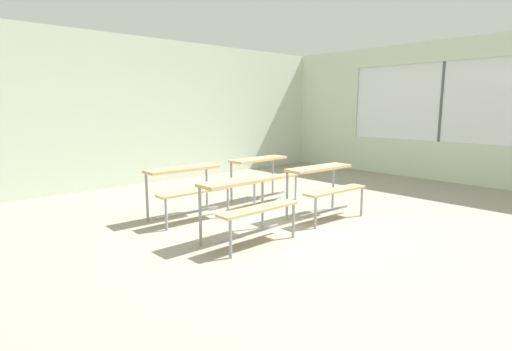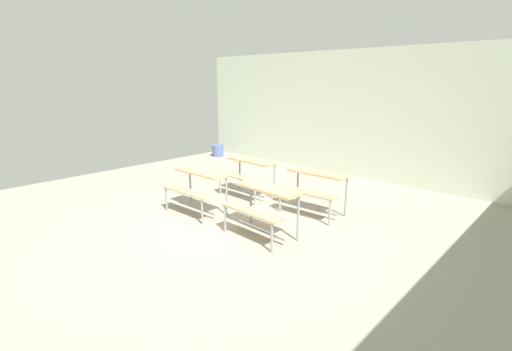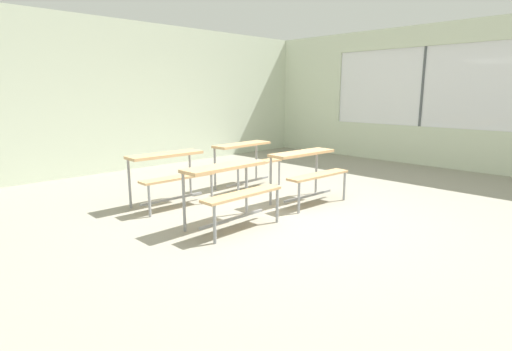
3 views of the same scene
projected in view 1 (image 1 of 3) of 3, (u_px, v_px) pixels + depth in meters
ground at (303, 233)px, 5.20m from camera, size 10.00×9.00×0.05m
wall_back at (140, 112)px, 8.23m from camera, size 10.00×0.12×3.00m
wall_right at (472, 114)px, 8.15m from camera, size 0.12×9.00×3.00m
desk_bench_r0c0 at (247, 195)px, 4.73m from camera, size 1.11×0.61×0.74m
desk_bench_r0c1 at (324, 180)px, 5.76m from camera, size 1.13×0.65×0.74m
desk_bench_r1c0 at (187, 181)px, 5.68m from camera, size 1.12×0.62×0.74m
desk_bench_r1c1 at (263, 169)px, 6.74m from camera, size 1.12×0.63×0.74m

